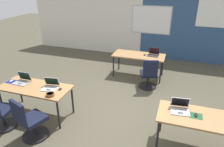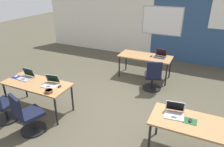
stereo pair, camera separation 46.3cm
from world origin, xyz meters
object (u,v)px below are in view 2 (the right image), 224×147
laptop_near_left_inner (51,83)px  chair_near_left_inner (28,117)px  mouse_near_left_end (16,76)px  desk_far_center (145,58)px  mouse_near_left_inner (60,86)px  snack_bowl (49,91)px  desk_near_left (37,85)px  mouse_near_right_inner (190,120)px  chair_far_right (153,78)px  laptop_near_right_inner (174,112)px  laptop_near_left_end (26,76)px  mouse_far_right (151,56)px  laptop_far_right (160,56)px  chair_near_left_end (1,107)px  desk_near_right (199,127)px

laptop_near_left_inner → chair_near_left_inner: bearing=-99.2°
mouse_near_left_end → desk_far_center: bearing=48.8°
mouse_near_left_inner → snack_bowl: snack_bowl is taller
desk_near_left → mouse_near_right_inner: size_ratio=15.56×
desk_far_center → mouse_near_left_inner: size_ratio=15.35×
mouse_near_left_end → mouse_near_right_inner: (4.02, -0.03, 0.00)m
chair_far_right → laptop_near_left_inner: bearing=29.5°
desk_near_left → laptop_near_right_inner: laptop_near_right_inner is taller
laptop_near_left_end → chair_near_left_inner: 1.19m
chair_far_right → laptop_near_left_inner: (-1.84, -2.02, 0.39)m
chair_far_right → snack_bowl: size_ratio=5.18×
mouse_far_right → laptop_near_left_inner: bearing=-119.6°
laptop_far_right → mouse_far_right: size_ratio=3.12×
mouse_far_right → chair_near_left_end: 4.23m
laptop_near_left_end → laptop_near_right_inner: laptop_near_left_end is taller
laptop_near_left_end → laptop_near_left_inner: 0.77m
desk_near_left → chair_far_right: size_ratio=1.74×
desk_near_right → mouse_near_left_end: bearing=179.5°
desk_near_right → laptop_far_right: 3.17m
laptop_far_right → laptop_near_left_inner: 3.36m
mouse_near_left_end → laptop_near_left_inner: 1.04m
laptop_near_left_end → mouse_near_left_inner: (1.00, -0.03, -0.03)m
mouse_far_right → snack_bowl: bearing=-114.5°
chair_far_right → mouse_near_left_inner: (-1.60, -2.01, 0.36)m
desk_near_left → mouse_far_right: bearing=55.5°
laptop_far_right → chair_near_left_end: laptop_far_right is taller
mouse_near_right_inner → snack_bowl: (-2.80, -0.23, 0.01)m
desk_near_left → desk_near_right: (3.50, 0.00, 0.00)m
laptop_near_left_end → mouse_near_left_end: 0.28m
chair_far_right → mouse_near_left_end: chair_far_right is taller
chair_near_left_end → laptop_near_left_inner: laptop_near_left_inner is taller
desk_far_center → desk_near_right: bearing=-58.0°
laptop_near_left_inner → mouse_far_right: bearing=50.6°
chair_far_right → desk_near_right: bearing=103.7°
chair_near_left_end → mouse_near_left_inner: chair_near_left_end is taller
desk_near_left → mouse_near_left_end: (-0.67, 0.04, 0.08)m
laptop_far_right → mouse_far_right: (-0.25, -0.07, -0.03)m
laptop_far_right → desk_far_center: bearing=-165.0°
laptop_near_right_inner → chair_near_left_inner: size_ratio=0.39×
desk_far_center → laptop_far_right: laptop_far_right is taller
mouse_near_left_end → mouse_near_right_inner: size_ratio=0.99×
laptop_near_left_inner → laptop_far_right: bearing=47.4°
desk_far_center → chair_near_left_end: size_ratio=1.74×
chair_far_right → laptop_near_left_end: laptop_near_left_end is taller
desk_near_left → chair_near_left_end: size_ratio=1.74×
laptop_near_left_end → mouse_near_right_inner: bearing=-1.0°
chair_near_left_end → snack_bowl: 1.13m
desk_near_right → laptop_near_left_inner: size_ratio=4.23×
laptop_near_right_inner → desk_far_center: bearing=109.1°
laptop_far_right → chair_near_left_inner: (-1.81, -3.61, -0.39)m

